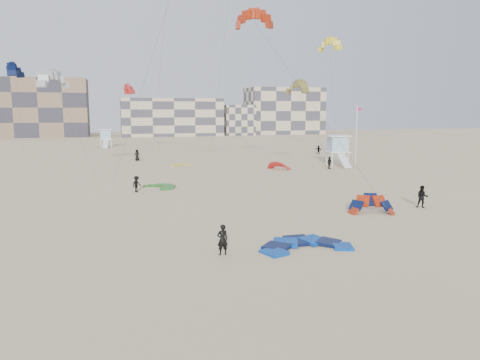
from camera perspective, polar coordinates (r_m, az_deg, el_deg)
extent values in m
plane|color=beige|center=(27.58, 3.58, -8.26)|extent=(320.00, 320.00, 0.00)
imported|color=black|center=(26.07, -2.16, -7.27)|extent=(0.68, 0.49, 1.72)
imported|color=black|center=(41.24, 21.33, -1.93)|extent=(1.14, 1.09, 1.85)
imported|color=black|center=(47.10, -12.50, -0.49)|extent=(1.17, 1.12, 1.60)
imported|color=black|center=(65.54, 10.86, 2.05)|extent=(0.62, 1.07, 1.71)
imported|color=black|center=(76.98, -12.44, 2.97)|extent=(1.00, 0.77, 1.83)
imported|color=black|center=(88.47, 9.55, 3.66)|extent=(1.24, 1.51, 1.62)
cylinder|color=#3F3F3F|center=(45.32, -11.66, 11.40)|extent=(6.35, 0.49, 18.85)
cylinder|color=#3F3F3F|center=(44.68, 7.93, 10.42)|extent=(2.96, 23.72, 17.12)
cylinder|color=#3F3F3F|center=(56.51, -19.56, 6.16)|extent=(4.48, 5.51, 10.39)
cylinder|color=#3F3F3F|center=(70.00, -9.73, 12.63)|extent=(1.91, 11.72, 24.49)
cylinder|color=#3F3F3F|center=(61.41, 9.05, 6.39)|extent=(5.24, 0.86, 9.77)
cylinder|color=#3F3F3F|center=(85.84, 11.29, 9.59)|extent=(3.85, 3.82, 17.93)
cylinder|color=#3F3F3F|center=(71.73, -25.26, 7.05)|extent=(1.20, 4.14, 12.47)
cylinder|color=#3F3F3F|center=(82.51, -2.47, 12.69)|extent=(2.47, 4.55, 26.25)
cylinder|color=#3F3F3F|center=(85.26, -12.36, 7.17)|extent=(2.37, 9.50, 10.80)
cube|color=white|center=(70.18, 11.79, 3.40)|extent=(3.36, 3.36, 0.15)
cube|color=#98BAD0|center=(70.09, 11.82, 4.34)|extent=(2.76, 2.76, 2.17)
cube|color=white|center=(70.03, 11.85, 5.30)|extent=(3.48, 3.48, 0.17)
cube|color=white|center=(67.70, 12.88, 2.29)|extent=(1.43, 3.18, 1.79)
cube|color=white|center=(107.21, -15.99, 4.81)|extent=(2.94, 2.94, 0.14)
cube|color=#98BAD0|center=(107.15, -16.01, 5.38)|extent=(2.41, 2.41, 1.98)
cube|color=white|center=(107.11, -16.04, 5.95)|extent=(3.04, 3.04, 0.16)
cube|color=white|center=(104.61, -15.99, 4.21)|extent=(1.17, 2.86, 1.64)
cylinder|color=white|center=(70.88, 13.98, 5.28)|extent=(0.11, 0.11, 8.75)
cube|color=#D11B51|center=(70.95, 14.33, 8.36)|extent=(0.66, 0.02, 0.44)
cube|color=#82674F|center=(160.46, -23.07, 8.10)|extent=(28.00, 14.00, 18.00)
cube|color=#C9B693|center=(156.13, -8.40, 7.58)|extent=(32.00, 16.00, 12.00)
cube|color=#C9B693|center=(167.57, 5.36, 8.37)|extent=(26.00, 14.00, 16.00)
cube|color=#C9B693|center=(158.32, -0.31, 7.32)|extent=(10.00, 10.00, 10.00)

